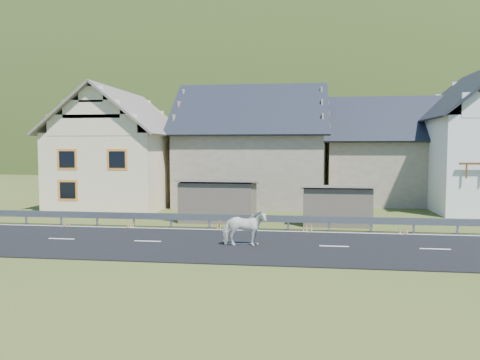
# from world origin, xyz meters

# --- Properties ---
(ground) EXTENTS (160.00, 160.00, 0.00)m
(ground) POSITION_xyz_m (0.00, 0.00, 0.00)
(ground) COLOR #35441C
(ground) RESTS_ON ground
(road) EXTENTS (60.00, 7.00, 0.04)m
(road) POSITION_xyz_m (0.00, 0.00, 0.02)
(road) COLOR black
(road) RESTS_ON ground
(lane_markings) EXTENTS (60.00, 6.60, 0.01)m
(lane_markings) POSITION_xyz_m (0.00, 0.00, 0.04)
(lane_markings) COLOR silver
(lane_markings) RESTS_ON road
(guardrail) EXTENTS (28.10, 0.09, 0.75)m
(guardrail) POSITION_xyz_m (-0.00, 3.68, 0.56)
(guardrail) COLOR #93969B
(guardrail) RESTS_ON ground
(shed_left) EXTENTS (4.30, 3.30, 2.40)m
(shed_left) POSITION_xyz_m (-2.00, 6.50, 1.10)
(shed_left) COLOR #6D5E4F
(shed_left) RESTS_ON ground
(shed_right) EXTENTS (3.80, 2.90, 2.20)m
(shed_right) POSITION_xyz_m (4.50, 6.00, 1.00)
(shed_right) COLOR #6D5E4F
(shed_right) RESTS_ON ground
(house_cream) EXTENTS (7.80, 9.80, 8.30)m
(house_cream) POSITION_xyz_m (-10.00, 12.00, 4.36)
(house_cream) COLOR #F8E0B1
(house_cream) RESTS_ON ground
(house_stone_a) EXTENTS (10.80, 9.80, 8.90)m
(house_stone_a) POSITION_xyz_m (-1.00, 15.00, 4.63)
(house_stone_a) COLOR gray
(house_stone_a) RESTS_ON ground
(house_stone_b) EXTENTS (9.80, 8.80, 8.10)m
(house_stone_b) POSITION_xyz_m (9.00, 17.00, 4.24)
(house_stone_b) COLOR gray
(house_stone_b) RESTS_ON ground
(mountain) EXTENTS (440.00, 280.00, 260.00)m
(mountain) POSITION_xyz_m (5.00, 180.00, -20.00)
(mountain) COLOR #263C12
(mountain) RESTS_ON ground
(conifer_patch) EXTENTS (76.00, 50.00, 28.00)m
(conifer_patch) POSITION_xyz_m (-55.00, 110.00, 6.00)
(conifer_patch) COLOR black
(conifer_patch) RESTS_ON ground
(horse) EXTENTS (1.09, 1.91, 1.52)m
(horse) POSITION_xyz_m (0.30, -0.40, 0.80)
(horse) COLOR silver
(horse) RESTS_ON road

